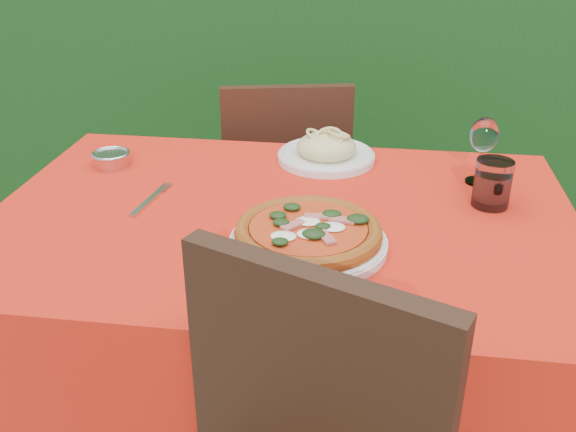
# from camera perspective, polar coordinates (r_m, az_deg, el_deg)

# --- Properties ---
(hedge) EXTENTS (3.20, 0.55, 1.78)m
(hedge) POSITION_cam_1_polar(r_m,az_deg,el_deg) (2.81, 4.34, 17.52)
(hedge) COLOR black
(hedge) RESTS_ON ground
(dining_table) EXTENTS (1.26, 0.86, 0.75)m
(dining_table) POSITION_cam_1_polar(r_m,az_deg,el_deg) (1.45, -0.51, -5.10)
(dining_table) COLOR #482817
(dining_table) RESTS_ON ground
(chair_far) EXTENTS (0.47, 0.47, 0.87)m
(chair_far) POSITION_cam_1_polar(r_m,az_deg,el_deg) (2.11, -0.27, 2.41)
(chair_far) COLOR black
(chair_far) RESTS_ON ground
(pizza_plate) EXTENTS (0.36, 0.36, 0.06)m
(pizza_plate) POSITION_cam_1_polar(r_m,az_deg,el_deg) (1.24, 1.81, -1.70)
(pizza_plate) COLOR silver
(pizza_plate) RESTS_ON dining_table
(pasta_plate) EXTENTS (0.25, 0.25, 0.07)m
(pasta_plate) POSITION_cam_1_polar(r_m,az_deg,el_deg) (1.66, 3.43, 5.78)
(pasta_plate) COLOR silver
(pasta_plate) RESTS_ON dining_table
(water_glass) EXTENTS (0.08, 0.08, 0.11)m
(water_glass) POSITION_cam_1_polar(r_m,az_deg,el_deg) (1.47, 17.68, 2.58)
(water_glass) COLOR silver
(water_glass) RESTS_ON dining_table
(wine_glass) EXTENTS (0.07, 0.07, 0.16)m
(wine_glass) POSITION_cam_1_polar(r_m,az_deg,el_deg) (1.56, 17.01, 6.68)
(wine_glass) COLOR silver
(wine_glass) RESTS_ON dining_table
(fork) EXTENTS (0.05, 0.19, 0.01)m
(fork) POSITION_cam_1_polar(r_m,az_deg,el_deg) (1.46, -12.41, 1.21)
(fork) COLOR silver
(fork) RESTS_ON dining_table
(steel_ramekin) EXTENTS (0.09, 0.09, 0.03)m
(steel_ramekin) POSITION_cam_1_polar(r_m,az_deg,el_deg) (1.68, -15.42, 4.86)
(steel_ramekin) COLOR silver
(steel_ramekin) RESTS_ON dining_table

